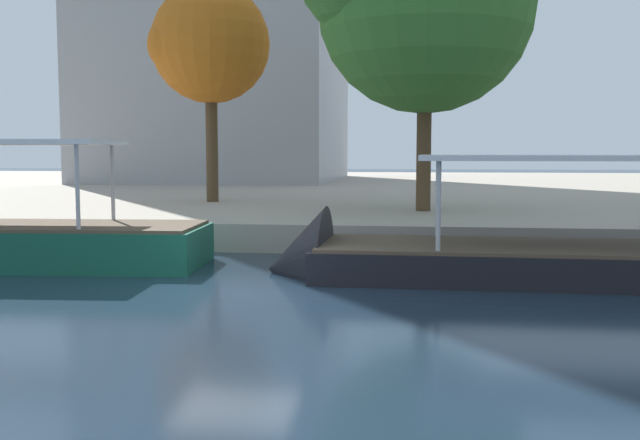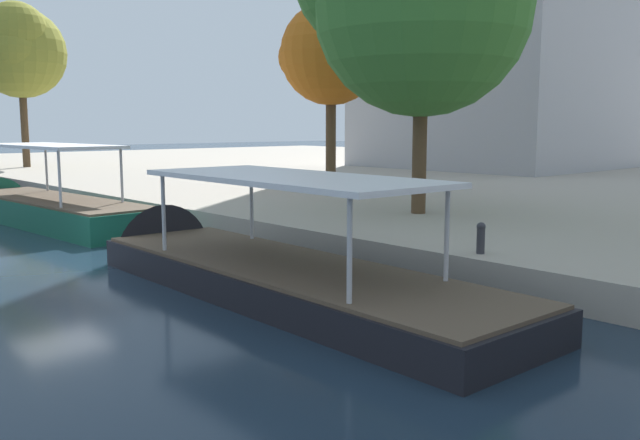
{
  "view_description": "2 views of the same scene",
  "coord_description": "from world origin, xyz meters",
  "views": [
    {
      "loc": [
        3.68,
        -14.66,
        2.9
      ],
      "look_at": [
        1.06,
        5.73,
        1.0
      ],
      "focal_mm": 41.38,
      "sensor_mm": 36.0,
      "label": 1
    },
    {
      "loc": [
        19.51,
        -7.3,
        3.96
      ],
      "look_at": [
        5.55,
        5.29,
        1.32
      ],
      "focal_mm": 38.11,
      "sensor_mm": 36.0,
      "label": 2
    }
  ],
  "objects": [
    {
      "name": "tour_boat_1",
      "position": [
        -8.47,
        2.74,
        0.37
      ],
      "size": [
        13.18,
        3.7,
        4.31
      ],
      "rotation": [
        0.0,
        0.0,
        3.2
      ],
      "color": "#14513D",
      "rests_on": "ground_plane"
    },
    {
      "name": "tree_4",
      "position": [
        -32.67,
        10.26,
        9.47
      ],
      "size": [
        6.65,
        6.58,
        11.86
      ],
      "color": "#4C3823",
      "rests_on": "dock_promenade"
    },
    {
      "name": "tour_boat_2",
      "position": [
        6.43,
        2.48,
        0.24
      ],
      "size": [
        13.79,
        3.68,
        4.26
      ],
      "rotation": [
        0.0,
        0.0,
        3.12
      ],
      "color": "black",
      "rests_on": "ground_plane"
    },
    {
      "name": "ground_plane",
      "position": [
        0.0,
        0.0,
        0.0
      ],
      "size": [
        220.0,
        220.0,
        0.0
      ],
      "primitive_type": "plane",
      "color": "#192838"
    },
    {
      "name": "tree_5",
      "position": [
        -4.85,
        15.22,
        7.27
      ],
      "size": [
        4.88,
        4.88,
        8.94
      ],
      "color": "#4C3823",
      "rests_on": "dock_promenade"
    },
    {
      "name": "dock_promenade",
      "position": [
        0.0,
        33.41,
        0.41
      ],
      "size": [
        120.0,
        55.0,
        0.83
      ],
      "primitive_type": "cube",
      "color": "#A39989",
      "rests_on": "ground_plane"
    },
    {
      "name": "mooring_bollard_1",
      "position": [
        9.99,
        6.59,
        1.25
      ],
      "size": [
        0.22,
        0.22,
        0.78
      ],
      "color": "#2D2D33",
      "rests_on": "dock_promenade"
    }
  ]
}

